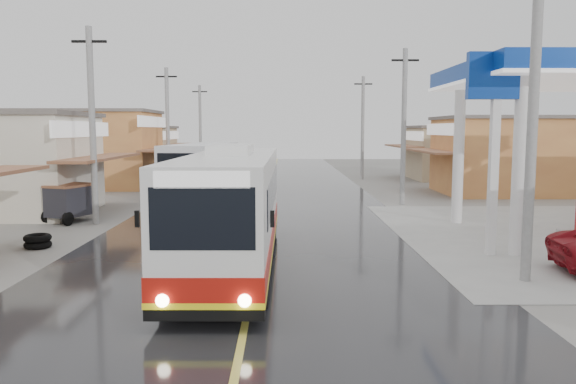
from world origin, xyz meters
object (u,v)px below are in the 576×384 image
(second_bus, at_px, (202,168))
(tricycle_near, at_px, (70,200))
(cyclist, at_px, (154,226))
(tyre_stack, at_px, (38,241))
(coach_bus, at_px, (232,208))

(second_bus, xyz_separation_m, tricycle_near, (-4.20, -9.43, -0.72))
(second_bus, xyz_separation_m, cyclist, (0.45, -14.31, -0.98))
(cyclist, xyz_separation_m, tricycle_near, (-4.64, 4.88, 0.26))
(tyre_stack, bearing_deg, coach_bus, -20.58)
(second_bus, height_order, tricycle_near, second_bus)
(cyclist, xyz_separation_m, tyre_stack, (-3.77, -0.40, -0.43))
(cyclist, distance_m, tricycle_near, 6.74)
(tricycle_near, bearing_deg, coach_bus, -24.90)
(cyclist, bearing_deg, coach_bus, -55.74)
(coach_bus, bearing_deg, cyclist, 135.59)
(coach_bus, bearing_deg, tricycle_near, 134.73)
(cyclist, distance_m, tyre_stack, 3.82)
(coach_bus, relative_size, tricycle_near, 4.58)
(cyclist, bearing_deg, tyre_stack, 175.31)
(cyclist, relative_size, tyre_stack, 2.26)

